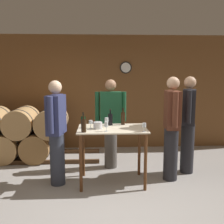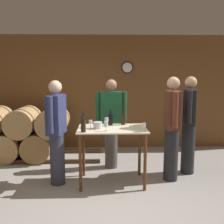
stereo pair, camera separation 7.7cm
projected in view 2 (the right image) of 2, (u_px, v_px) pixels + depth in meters
name	position (u px, v px, depth m)	size (l,w,h in m)	color
ground_plane	(109.00, 195.00, 3.92)	(14.00, 14.00, 0.00)	#9E9993
back_wall	(107.00, 93.00, 6.29)	(8.40, 0.08, 2.70)	brown
barrel_rack	(17.00, 134.00, 5.55)	(3.84, 0.89, 1.11)	#4C331E
tasting_table	(112.00, 139.00, 4.28)	(1.11, 0.75, 0.93)	beige
wine_bottle_far_left	(83.00, 122.00, 4.27)	(0.08, 0.08, 0.26)	black
wine_bottle_left	(83.00, 125.00, 3.96)	(0.07, 0.07, 0.28)	black
wine_bottle_center	(110.00, 119.00, 4.47)	(0.08, 0.08, 0.28)	black
wine_bottle_right	(123.00, 118.00, 4.52)	(0.07, 0.07, 0.29)	black
wine_glass_near_left	(91.00, 122.00, 4.23)	(0.06, 0.06, 0.13)	silver
wine_glass_near_center	(106.00, 124.00, 4.01)	(0.06, 0.06, 0.15)	silver
wine_glass_near_right	(107.00, 120.00, 4.33)	(0.06, 0.06, 0.16)	silver
wine_glass_far_side	(144.00, 126.00, 3.96)	(0.06, 0.06, 0.14)	silver
ice_bucket	(98.00, 125.00, 4.20)	(0.14, 0.14, 0.11)	silver
person_host	(57.00, 130.00, 4.22)	(0.29, 0.58, 1.70)	#333847
person_visitor_with_scarf	(172.00, 126.00, 4.37)	(0.25, 0.59, 1.76)	#232328
person_visitor_bearded	(111.00, 122.00, 4.98)	(0.59, 0.24, 1.70)	#4C4742
person_visitor_near_door	(189.00, 123.00, 4.69)	(0.34, 0.56, 1.76)	#232328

